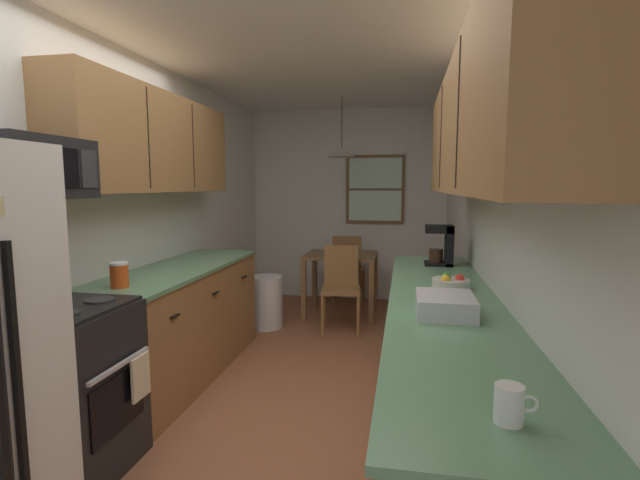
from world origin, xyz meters
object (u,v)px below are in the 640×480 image
(dining_table, at_px, (341,265))
(coffee_maker, at_px, (443,244))
(trash_bin, at_px, (266,302))
(dining_chair_far, at_px, (348,266))
(storage_canister, at_px, (119,275))
(dish_rack, at_px, (445,305))
(mug_spare, at_px, (438,254))
(fruit_bowl, at_px, (451,283))
(table_serving_bowl, at_px, (340,252))
(dining_chair_near, at_px, (341,284))
(mug_by_coffeemaker, at_px, (510,404))
(stove_range, at_px, (63,389))
(microwave_over_range, at_px, (28,168))

(dining_table, height_order, coffee_maker, coffee_maker)
(trash_bin, relative_size, coffee_maker, 1.74)
(dining_chair_far, bearing_deg, storage_canister, -107.59)
(dining_table, distance_m, dish_rack, 3.16)
(mug_spare, xyz_separation_m, fruit_bowl, (0.00, -1.16, -0.01))
(dining_table, height_order, mug_spare, mug_spare)
(dining_table, bearing_deg, dining_chair_far, 88.77)
(dining_table, distance_m, table_serving_bowl, 0.17)
(storage_canister, bearing_deg, dining_chair_near, 62.96)
(dining_table, xyz_separation_m, mug_by_coffeemaker, (1.02, -4.04, 0.35))
(coffee_maker, bearing_deg, dining_table, 124.22)
(dining_chair_far, bearing_deg, table_serving_bowl, -91.50)
(stove_range, bearing_deg, microwave_over_range, 179.97)
(dining_chair_near, bearing_deg, storage_canister, -117.04)
(mug_spare, bearing_deg, dining_table, 129.78)
(microwave_over_range, relative_size, dining_table, 0.71)
(dining_chair_near, bearing_deg, microwave_over_range, -114.22)
(dining_table, distance_m, dining_chair_near, 0.58)
(microwave_over_range, xyz_separation_m, storage_canister, (0.11, 0.53, -0.65))
(table_serving_bowl, bearing_deg, storage_canister, -110.93)
(stove_range, bearing_deg, mug_spare, 44.91)
(stove_range, xyz_separation_m, dining_table, (1.03, 3.27, 0.13))
(mug_by_coffeemaker, relative_size, mug_spare, 1.07)
(trash_bin, xyz_separation_m, storage_canister, (-0.30, -2.12, 0.70))
(dining_table, distance_m, mug_spare, 1.63)
(dining_chair_near, xyz_separation_m, fruit_bowl, (0.94, -1.82, 0.44))
(coffee_maker, distance_m, dish_rack, 1.48)
(stove_range, bearing_deg, coffee_maker, 40.23)
(microwave_over_range, xyz_separation_m, dish_rack, (2.08, 0.28, -0.68))
(fruit_bowl, relative_size, table_serving_bowl, 1.30)
(microwave_over_range, distance_m, trash_bin, 3.00)
(microwave_over_range, xyz_separation_m, fruit_bowl, (2.16, 0.89, -0.69))
(trash_bin, xyz_separation_m, dish_rack, (1.67, -2.37, 0.67))
(trash_bin, xyz_separation_m, table_serving_bowl, (0.73, 0.58, 0.49))
(mug_by_coffeemaker, bearing_deg, dining_chair_near, 105.12)
(mug_by_coffeemaker, relative_size, fruit_bowl, 0.50)
(stove_range, bearing_deg, fruit_bowl, 23.43)
(dining_table, distance_m, coffee_maker, 1.90)
(coffee_maker, height_order, table_serving_bowl, coffee_maker)
(dining_chair_far, height_order, mug_by_coffeemaker, mug_by_coffeemaker)
(coffee_maker, relative_size, table_serving_bowl, 1.83)
(microwave_over_range, xyz_separation_m, table_serving_bowl, (1.14, 3.23, -0.86))
(stove_range, distance_m, fruit_bowl, 2.28)
(coffee_maker, xyz_separation_m, dish_rack, (-0.10, -1.47, -0.12))
(stove_range, height_order, coffee_maker, coffee_maker)
(dining_chair_far, distance_m, fruit_bowl, 3.14)
(dining_chair_far, bearing_deg, dish_rack, -75.43)
(dish_rack, distance_m, table_serving_bowl, 3.10)
(mug_spare, distance_m, table_serving_bowl, 1.58)
(coffee_maker, bearing_deg, storage_canister, -149.63)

